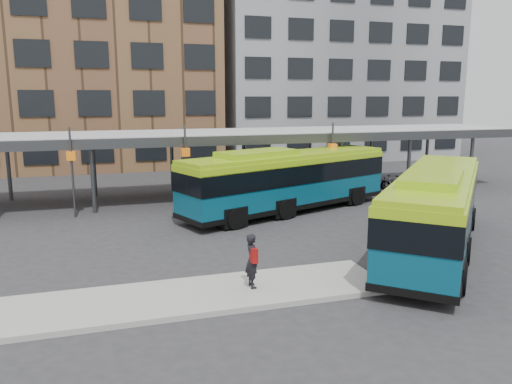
# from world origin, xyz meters

# --- Properties ---
(ground) EXTENTS (120.00, 120.00, 0.00)m
(ground) POSITION_xyz_m (0.00, 0.00, 0.00)
(ground) COLOR #28282B
(ground) RESTS_ON ground
(boarding_island) EXTENTS (14.00, 3.00, 0.18)m
(boarding_island) POSITION_xyz_m (-5.50, -3.00, 0.09)
(boarding_island) COLOR gray
(boarding_island) RESTS_ON ground
(canopy) EXTENTS (40.00, 6.53, 4.80)m
(canopy) POSITION_xyz_m (-0.06, 12.87, 3.91)
(canopy) COLOR #999B9E
(canopy) RESTS_ON ground
(building_brick) EXTENTS (26.00, 14.00, 22.00)m
(building_brick) POSITION_xyz_m (-10.00, 32.00, 11.00)
(building_brick) COLOR brown
(building_brick) RESTS_ON ground
(building_grey) EXTENTS (24.00, 14.00, 20.00)m
(building_grey) POSITION_xyz_m (16.00, 32.00, 10.00)
(building_grey) COLOR slate
(building_grey) RESTS_ON ground
(bus_front) EXTENTS (10.76, 11.51, 3.59)m
(bus_front) POSITION_xyz_m (5.59, -0.98, 1.87)
(bus_front) COLOR navy
(bus_front) RESTS_ON ground
(bus_rear) EXTENTS (13.09, 7.22, 3.57)m
(bus_rear) POSITION_xyz_m (2.28, 7.60, 1.86)
(bus_rear) COLOR navy
(bus_rear) RESTS_ON ground
(pedestrian) EXTENTS (0.45, 0.69, 1.81)m
(pedestrian) POSITION_xyz_m (-2.91, -3.00, 1.10)
(pedestrian) COLOR black
(pedestrian) RESTS_ON boarding_island
(bike_rack) EXTENTS (7.52, 1.53, 1.08)m
(bike_rack) POSITION_xyz_m (13.89, 12.10, 0.47)
(bike_rack) COLOR slate
(bike_rack) RESTS_ON ground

